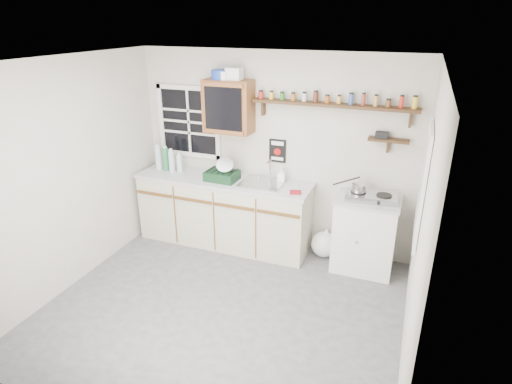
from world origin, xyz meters
TOP-DOWN VIEW (x-y plane):
  - room at (0.00, 0.00)m, footprint 3.64×3.24m
  - main_cabinet at (-0.58, 1.30)m, footprint 2.31×0.63m
  - right_cabinet at (1.25, 1.32)m, footprint 0.73×0.57m
  - sink at (-0.05, 1.30)m, footprint 0.52×0.44m
  - upper_cabinet at (-0.55, 1.44)m, footprint 0.60×0.32m
  - upper_cabinet_clutter at (-0.58, 1.44)m, footprint 0.39×0.24m
  - spice_shelf at (0.74, 1.51)m, footprint 1.91×0.18m
  - secondary_shelf at (1.36, 1.52)m, footprint 0.45×0.16m
  - warning_sign at (0.05, 1.59)m, footprint 0.22×0.02m
  - window_back at (-1.20, 1.59)m, footprint 0.93×0.03m
  - window_right at (1.79, 0.55)m, footprint 0.03×0.78m
  - water_bottles at (-1.42, 1.33)m, footprint 0.40×0.11m
  - dish_rack at (-0.56, 1.25)m, footprint 0.41×0.31m
  - soap_bottle at (0.15, 1.45)m, footprint 0.10×0.10m
  - rag at (0.42, 1.17)m, footprint 0.16×0.15m
  - hotplate at (1.27, 1.31)m, footprint 0.60×0.36m
  - saucepan at (1.12, 1.31)m, footprint 0.40×0.18m
  - trash_bag at (0.76, 1.40)m, footprint 0.37×0.33m

SIDE VIEW (x-z plane):
  - trash_bag at x=0.76m, z-range -0.03..0.39m
  - right_cabinet at x=1.25m, z-range 0.00..0.91m
  - main_cabinet at x=-0.58m, z-range 0.00..0.92m
  - rag at x=0.42m, z-range 0.92..0.94m
  - sink at x=-0.05m, z-range 0.79..1.08m
  - hotplate at x=1.27m, z-range 0.91..0.99m
  - dish_rack at x=-0.56m, z-range 0.87..1.16m
  - soap_bottle at x=0.15m, z-range 0.92..1.12m
  - saucepan at x=1.12m, z-range 0.95..1.12m
  - water_bottles at x=-1.42m, z-range 0.90..1.24m
  - room at x=0.00m, z-range -0.02..2.52m
  - warning_sign at x=0.05m, z-range 1.13..1.43m
  - window_right at x=1.79m, z-range 0.91..1.99m
  - window_back at x=-1.20m, z-range 1.06..2.04m
  - secondary_shelf at x=1.36m, z-range 1.46..1.69m
  - upper_cabinet at x=-0.55m, z-range 1.50..2.15m
  - spice_shelf at x=0.74m, z-range 1.76..2.11m
  - upper_cabinet_clutter at x=-0.58m, z-range 2.14..2.28m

